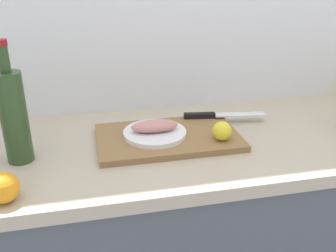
# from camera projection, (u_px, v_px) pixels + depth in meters

# --- Properties ---
(back_wall) EXTENTS (3.20, 0.05, 2.50)m
(back_wall) POSITION_uv_depth(u_px,v_px,m) (167.00, 15.00, 1.38)
(back_wall) COLOR white
(back_wall) RESTS_ON ground_plane
(kitchen_counter) EXTENTS (2.00, 0.60, 0.90)m
(kitchen_counter) POSITION_uv_depth(u_px,v_px,m) (186.00, 249.00, 1.42)
(kitchen_counter) COLOR #4C5159
(kitchen_counter) RESTS_ON ground_plane
(cutting_board) EXTENTS (0.45, 0.27, 0.02)m
(cutting_board) POSITION_uv_depth(u_px,v_px,m) (168.00, 137.00, 1.23)
(cutting_board) COLOR olive
(cutting_board) RESTS_ON kitchen_counter
(white_plate) EXTENTS (0.20, 0.20, 0.01)m
(white_plate) POSITION_uv_depth(u_px,v_px,m) (155.00, 133.00, 1.21)
(white_plate) COLOR white
(white_plate) RESTS_ON cutting_board
(fish_fillet) EXTENTS (0.15, 0.06, 0.04)m
(fish_fillet) POSITION_uv_depth(u_px,v_px,m) (155.00, 126.00, 1.20)
(fish_fillet) COLOR tan
(fish_fillet) RESTS_ON white_plate
(chef_knife) EXTENTS (0.29, 0.07, 0.02)m
(chef_knife) POSITION_uv_depth(u_px,v_px,m) (214.00, 115.00, 1.35)
(chef_knife) COLOR silver
(chef_knife) RESTS_ON cutting_board
(lemon_0) EXTENTS (0.06, 0.06, 0.06)m
(lemon_0) POSITION_uv_depth(u_px,v_px,m) (222.00, 131.00, 1.18)
(lemon_0) COLOR yellow
(lemon_0) RESTS_ON cutting_board
(wine_bottle) EXTENTS (0.07, 0.07, 0.35)m
(wine_bottle) POSITION_uv_depth(u_px,v_px,m) (14.00, 116.00, 1.06)
(wine_bottle) COLOR #2D4723
(wine_bottle) RESTS_ON kitchen_counter
(orange_1) EXTENTS (0.08, 0.08, 0.08)m
(orange_1) POSITION_uv_depth(u_px,v_px,m) (3.00, 188.00, 0.91)
(orange_1) COLOR orange
(orange_1) RESTS_ON kitchen_counter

